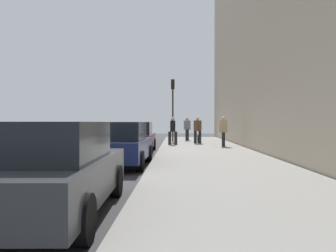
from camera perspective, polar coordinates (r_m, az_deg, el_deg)
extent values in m
plane|color=#333335|center=(17.08, -4.95, -4.41)|extent=(56.00, 56.00, 0.00)
cube|color=gray|center=(17.04, 6.18, -4.17)|extent=(28.00, 4.60, 0.15)
cube|color=tan|center=(18.43, 15.29, 19.61)|extent=(32.00, 0.80, 15.00)
cube|color=gold|center=(17.71, -15.33, -4.24)|extent=(28.00, 0.14, 0.01)
cylinder|color=black|center=(7.41, -21.95, -8.60)|extent=(0.65, 0.24, 0.64)
cylinder|color=black|center=(6.98, -8.84, -9.14)|extent=(0.65, 0.24, 0.64)
cylinder|color=black|center=(4.39, -14.20, -15.04)|extent=(0.65, 0.24, 0.64)
cube|color=#383A3D|center=(5.83, -19.12, -8.40)|extent=(4.40, 1.92, 0.64)
cube|color=black|center=(5.56, -19.86, -2.42)|extent=(2.31, 1.66, 0.60)
cylinder|color=black|center=(13.19, -10.58, -4.52)|extent=(0.65, 0.24, 0.64)
cylinder|color=black|center=(12.92, -3.28, -4.62)|extent=(0.65, 0.24, 0.64)
cylinder|color=black|center=(10.67, -13.80, -5.75)|extent=(0.65, 0.24, 0.64)
cylinder|color=black|center=(10.33, -4.77, -5.94)|extent=(0.65, 0.24, 0.64)
cube|color=navy|center=(11.72, -8.03, -3.83)|extent=(4.26, 1.90, 0.64)
cube|color=black|center=(11.48, -8.23, -0.82)|extent=(2.23, 1.65, 0.60)
cylinder|color=black|center=(18.52, -7.66, -3.02)|extent=(0.64, 0.23, 0.64)
cylinder|color=black|center=(18.36, -2.46, -3.05)|extent=(0.64, 0.23, 0.64)
cylinder|color=black|center=(15.75, -9.14, -3.67)|extent=(0.64, 0.23, 0.64)
cylinder|color=black|center=(15.56, -3.02, -3.72)|extent=(0.64, 0.23, 0.64)
cube|color=maroon|center=(17.01, -5.54, -2.43)|extent=(4.56, 1.85, 0.64)
cube|color=black|center=(16.76, -5.63, -0.35)|extent=(2.38, 1.62, 0.60)
cylinder|color=black|center=(21.82, 4.64, -1.87)|extent=(0.19, 0.19, 0.79)
cylinder|color=black|center=(21.59, 5.41, -1.90)|extent=(0.19, 0.19, 0.79)
cube|color=brown|center=(21.68, 5.02, 0.05)|extent=(0.53, 0.52, 0.67)
sphere|color=#D8AD8C|center=(21.68, 5.03, 1.23)|extent=(0.22, 0.22, 0.22)
cylinder|color=black|center=(20.37, 0.29, -2.06)|extent=(0.18, 0.18, 0.78)
cylinder|color=black|center=(20.40, 1.32, -2.06)|extent=(0.18, 0.18, 0.78)
cube|color=black|center=(20.36, 0.81, -0.02)|extent=(0.47, 0.32, 0.67)
sphere|color=#D8AD8C|center=(20.36, 0.81, 1.23)|extent=(0.22, 0.22, 0.22)
cylinder|color=black|center=(24.98, 3.33, -1.54)|extent=(0.19, 0.19, 0.80)
cylinder|color=black|center=(25.35, 3.17, -1.51)|extent=(0.19, 0.19, 0.80)
cube|color=slate|center=(25.15, 3.25, 0.15)|extent=(0.35, 0.50, 0.68)
sphere|color=tan|center=(25.15, 3.26, 1.17)|extent=(0.22, 0.22, 0.22)
cylinder|color=black|center=(19.28, 9.36, -2.22)|extent=(0.18, 0.18, 0.78)
cylinder|color=black|center=(18.91, 9.35, -2.28)|extent=(0.18, 0.18, 0.78)
cube|color=tan|center=(19.08, 9.36, -0.07)|extent=(0.35, 0.49, 0.67)
sphere|color=#D8AD8C|center=(19.07, 9.36, 1.26)|extent=(0.22, 0.22, 0.22)
cylinder|color=#2D2D19|center=(24.53, 0.81, 1.88)|extent=(0.12, 0.12, 3.76)
cube|color=black|center=(24.68, 0.82, 7.07)|extent=(0.26, 0.26, 0.70)
sphere|color=red|center=(24.85, 0.82, 7.51)|extent=(0.14, 0.14, 0.14)
sphere|color=orange|center=(24.83, 0.82, 7.00)|extent=(0.14, 0.14, 0.14)
sphere|color=green|center=(24.80, 0.82, 6.50)|extent=(0.14, 0.14, 0.14)
cube|color=black|center=(22.07, 5.28, -2.21)|extent=(0.34, 0.22, 0.51)
cylinder|color=#4C4C4C|center=(22.06, 5.28, -1.09)|extent=(0.03, 0.03, 0.36)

